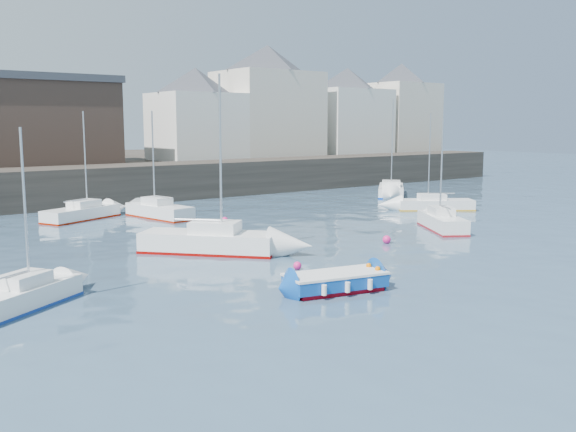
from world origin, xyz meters
TOP-DOWN VIEW (x-y plane):
  - water at (0.00, 0.00)m, footprint 220.00×220.00m
  - quay_wall at (0.00, 35.00)m, footprint 90.00×5.00m
  - land_strip at (0.00, 53.00)m, footprint 90.00×32.00m
  - bldg_east_a at (20.00, 42.00)m, footprint 13.36×13.36m
  - bldg_east_b at (31.00, 41.50)m, footprint 11.88×11.88m
  - bldg_east_c at (40.00, 41.50)m, footprint 11.14×11.14m
  - bldg_east_d at (11.00, 41.50)m, footprint 11.14×11.14m
  - warehouse at (-6.00, 43.00)m, footprint 16.40×10.40m
  - blue_dinghy at (-4.48, 3.09)m, footprint 4.14×2.43m
  - sailboat_a at (-14.68, 7.93)m, footprint 4.87×3.86m
  - sailboat_b at (-4.49, 12.53)m, footprint 6.12×6.51m
  - sailboat_c at (10.12, 9.98)m, footprint 4.03×5.12m
  - sailboat_d at (16.97, 16.30)m, footprint 5.58×4.69m
  - sailboat_f at (-1.24, 24.86)m, footprint 2.72×5.77m
  - sailboat_g at (21.52, 25.13)m, footprint 6.30×6.14m
  - sailboat_h at (-5.71, 27.31)m, footprint 5.81×3.95m
  - buoy_near at (-3.32, 6.92)m, footprint 0.37×0.37m
  - buoy_mid at (4.31, 8.93)m, footprint 0.45×0.45m
  - buoy_far at (1.15, 20.30)m, footprint 0.41×0.41m

SIDE VIEW (x-z plane):
  - water at x=0.00m, z-range 0.00..0.00m
  - buoy_near at x=-3.32m, z-range -0.18..0.18m
  - buoy_mid at x=4.31m, z-range -0.22..0.22m
  - buoy_far at x=1.15m, z-range -0.20..0.20m
  - blue_dinghy at x=-4.48m, z-range 0.04..0.78m
  - sailboat_d at x=16.97m, z-range -3.13..3.99m
  - sailboat_a at x=-14.68m, z-range -2.68..3.56m
  - sailboat_h at x=-5.71m, z-range -3.12..4.06m
  - sailboat_g at x=21.52m, z-range -3.74..4.70m
  - sailboat_c at x=10.12m, z-range -2.81..3.82m
  - sailboat_f at x=-1.24m, z-range -3.10..4.11m
  - sailboat_b at x=-4.49m, z-range -3.79..4.93m
  - land_strip at x=0.00m, z-range 0.00..2.80m
  - quay_wall at x=0.00m, z-range 0.00..3.00m
  - warehouse at x=-6.00m, z-range 2.82..10.42m
  - bldg_east_d at x=11.00m, z-range 2.89..11.84m
  - bldg_east_b at x=31.00m, z-range 2.89..12.84m
  - bldg_east_c at x=40.00m, z-range 2.90..13.85m
  - bldg_east_a at x=20.00m, z-range 2.91..14.71m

